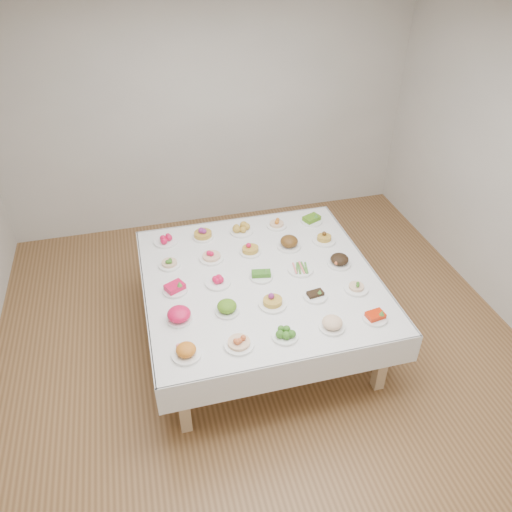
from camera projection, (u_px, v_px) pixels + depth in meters
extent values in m
plane|color=olive|center=(262.00, 348.00, 4.79)|extent=(5.00, 5.00, 0.00)
cube|color=white|center=(265.00, 37.00, 3.14)|extent=(5.00, 5.00, 0.02)
cube|color=silver|center=(208.00, 116.00, 5.92)|extent=(5.00, 0.02, 2.80)
cube|color=white|center=(260.00, 280.00, 4.49)|extent=(2.05, 2.05, 0.06)
cube|color=white|center=(235.00, 230.00, 5.36)|extent=(2.07, 0.02, 0.28)
cube|color=white|center=(295.00, 374.00, 3.75)|extent=(2.07, 0.01, 0.28)
cube|color=white|center=(364.00, 272.00, 4.76)|extent=(0.02, 2.07, 0.28)
cube|color=white|center=(147.00, 308.00, 4.34)|extent=(0.02, 2.07, 0.28)
cube|color=tan|center=(183.00, 401.00, 3.87)|extent=(0.09, 0.09, 0.69)
cube|color=tan|center=(382.00, 359.00, 4.22)|extent=(0.09, 0.09, 0.69)
cube|color=tan|center=(161.00, 272.00, 5.20)|extent=(0.09, 0.09, 0.69)
cube|color=tan|center=(314.00, 248.00, 5.54)|extent=(0.09, 0.09, 0.69)
cylinder|color=white|center=(187.00, 355.00, 3.70)|extent=(0.22, 0.22, 0.02)
cylinder|color=white|center=(239.00, 345.00, 3.78)|extent=(0.23, 0.23, 0.02)
cylinder|color=white|center=(285.00, 336.00, 3.86)|extent=(0.21, 0.21, 0.02)
cylinder|color=white|center=(332.00, 327.00, 3.94)|extent=(0.20, 0.20, 0.02)
cylinder|color=white|center=(375.00, 318.00, 4.02)|extent=(0.20, 0.20, 0.02)
cylinder|color=white|center=(180.00, 320.00, 4.01)|extent=(0.20, 0.20, 0.02)
cylinder|color=white|center=(227.00, 311.00, 4.09)|extent=(0.20, 0.20, 0.02)
cylinder|color=white|center=(273.00, 304.00, 4.16)|extent=(0.23, 0.23, 0.02)
cylinder|color=white|center=(315.00, 296.00, 4.24)|extent=(0.21, 0.21, 0.02)
cylinder|color=white|center=(356.00, 289.00, 4.32)|extent=(0.21, 0.21, 0.02)
cylinder|color=white|center=(175.00, 290.00, 4.31)|extent=(0.21, 0.21, 0.02)
cylinder|color=white|center=(218.00, 283.00, 4.39)|extent=(0.22, 0.22, 0.02)
cylinder|color=white|center=(261.00, 277.00, 4.46)|extent=(0.21, 0.21, 0.02)
cylinder|color=white|center=(300.00, 270.00, 4.54)|extent=(0.23, 0.23, 0.02)
cylinder|color=white|center=(339.00, 264.00, 4.62)|extent=(0.22, 0.22, 0.02)
cylinder|color=white|center=(170.00, 265.00, 4.60)|extent=(0.20, 0.20, 0.02)
cylinder|color=white|center=(212.00, 258.00, 4.69)|extent=(0.23, 0.23, 0.02)
cylinder|color=white|center=(250.00, 252.00, 4.77)|extent=(0.20, 0.20, 0.02)
cylinder|color=white|center=(289.00, 247.00, 4.84)|extent=(0.23, 0.23, 0.02)
cylinder|color=white|center=(324.00, 241.00, 4.92)|extent=(0.23, 0.23, 0.02)
cylinder|color=white|center=(166.00, 242.00, 4.91)|extent=(0.23, 0.23, 0.02)
cylinder|color=white|center=(203.00, 237.00, 4.98)|extent=(0.21, 0.21, 0.02)
cylinder|color=white|center=(242.00, 232.00, 5.06)|extent=(0.23, 0.23, 0.02)
cylinder|color=white|center=(277.00, 226.00, 5.15)|extent=(0.20, 0.20, 0.02)
cylinder|color=white|center=(311.00, 221.00, 5.22)|extent=(0.22, 0.22, 0.02)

